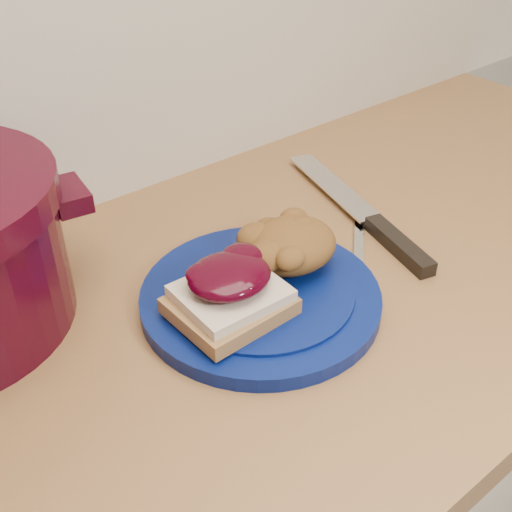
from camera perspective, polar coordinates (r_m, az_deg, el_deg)
plate at (r=0.71m, az=0.39°, el=-3.74°), size 0.29×0.29×0.02m
sandwich at (r=0.66m, az=-2.35°, el=-3.19°), size 0.12×0.10×0.06m
stuffing_mound at (r=0.72m, az=3.12°, el=0.98°), size 0.12×0.10×0.05m
chef_knife at (r=0.84m, az=10.90°, el=2.51°), size 0.11×0.32×0.02m
butter_knife at (r=0.82m, az=9.14°, el=1.16°), size 0.12×0.12×0.00m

